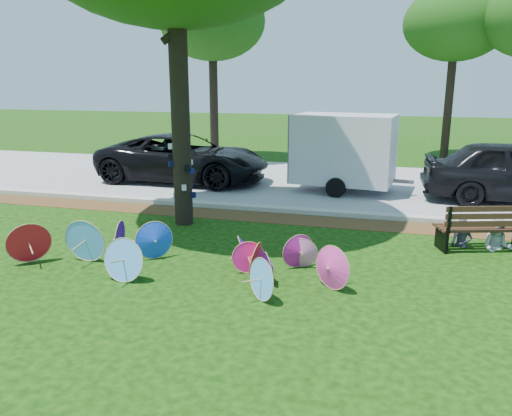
# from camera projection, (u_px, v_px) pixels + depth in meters

# --- Properties ---
(ground) EXTENTS (90.00, 90.00, 0.00)m
(ground) POSITION_uv_depth(u_px,v_px,m) (198.00, 284.00, 8.61)
(ground) COLOR black
(ground) RESTS_ON ground
(mulch_strip) EXTENTS (90.00, 1.00, 0.01)m
(mulch_strip) POSITION_uv_depth(u_px,v_px,m) (263.00, 217.00, 12.82)
(mulch_strip) COLOR #472D16
(mulch_strip) RESTS_ON ground
(curb) EXTENTS (90.00, 0.30, 0.12)m
(curb) POSITION_uv_depth(u_px,v_px,m) (269.00, 209.00, 13.46)
(curb) COLOR #B7B5AD
(curb) RESTS_ON ground
(street) EXTENTS (90.00, 8.00, 0.01)m
(street) POSITION_uv_depth(u_px,v_px,m) (297.00, 182.00, 17.35)
(street) COLOR gray
(street) RESTS_ON ground
(parasol_pile) EXTENTS (6.49, 2.06, 0.88)m
(parasol_pile) POSITION_uv_depth(u_px,v_px,m) (178.00, 251.00, 9.14)
(parasol_pile) COLOR #56A7FF
(parasol_pile) RESTS_ON ground
(black_van) EXTENTS (5.93, 2.82, 1.63)m
(black_van) POSITION_uv_depth(u_px,v_px,m) (183.00, 158.00, 17.21)
(black_van) COLOR black
(black_van) RESTS_ON ground
(cargo_trailer) EXTENTS (3.22, 2.26, 2.71)m
(cargo_trailer) POSITION_uv_depth(u_px,v_px,m) (344.00, 149.00, 15.55)
(cargo_trailer) COLOR silver
(cargo_trailer) RESTS_ON ground
(park_bench) EXTENTS (2.01, 1.24, 0.98)m
(park_bench) POSITION_uv_depth(u_px,v_px,m) (482.00, 226.00, 10.32)
(park_bench) COLOR black
(park_bench) RESTS_ON ground
(person_left) EXTENTS (0.49, 0.40, 1.18)m
(person_left) POSITION_uv_depth(u_px,v_px,m) (464.00, 220.00, 10.43)
(person_left) COLOR #3A3D50
(person_left) RESTS_ON ground
(person_right) EXTENTS (0.67, 0.56, 1.27)m
(person_right) POSITION_uv_depth(u_px,v_px,m) (500.00, 220.00, 10.24)
(person_right) COLOR silver
(person_right) RESTS_ON ground
(bg_trees) EXTENTS (17.14, 7.72, 7.40)m
(bg_trees) POSITION_uv_depth(u_px,v_px,m) (401.00, 21.00, 20.29)
(bg_trees) COLOR black
(bg_trees) RESTS_ON ground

